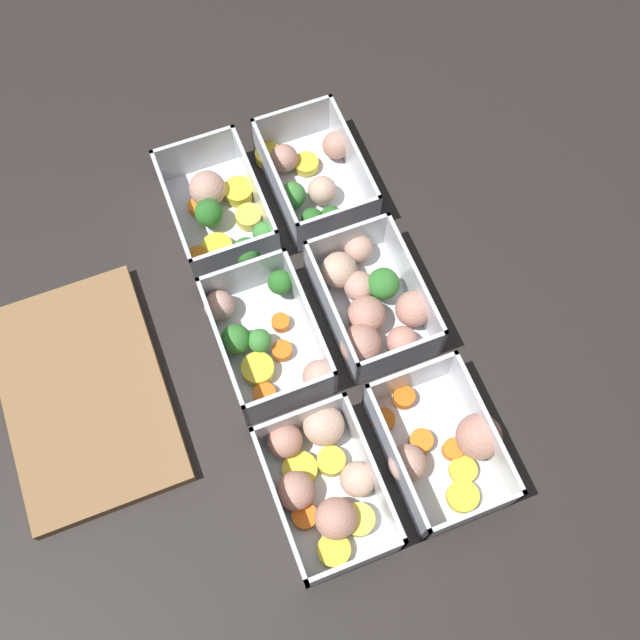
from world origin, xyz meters
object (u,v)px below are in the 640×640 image
at_px(container_far_center, 265,339).
at_px(container_far_right, 220,212).
at_px(container_far_left, 323,481).
at_px(container_near_right, 312,178).
at_px(container_near_center, 372,303).
at_px(container_near_left, 444,447).

bearing_deg(container_far_center, container_far_right, -1.53).
height_order(container_far_left, container_far_right, same).
bearing_deg(container_near_right, container_far_center, 145.00).
bearing_deg(container_near_right, container_far_left, 160.72).
bearing_deg(container_near_center, container_near_left, -177.74).
distance_m(container_near_left, container_near_right, 0.38).
relative_size(container_near_right, container_far_left, 0.91).
distance_m(container_near_left, container_far_left, 0.14).
xyz_separation_m(container_near_right, container_far_right, (-0.00, 0.13, 0.00)).
bearing_deg(container_near_left, container_near_right, 1.46).
xyz_separation_m(container_near_left, container_far_center, (0.19, 0.14, -0.00)).
height_order(container_near_right, container_far_center, same).
xyz_separation_m(container_far_left, container_far_center, (0.18, 0.00, -0.00)).
bearing_deg(container_far_right, container_far_left, 179.68).
bearing_deg(container_near_center, container_far_center, 88.24).
bearing_deg(container_near_left, container_far_right, 19.89).
height_order(container_near_center, container_near_right, same).
height_order(container_near_left, container_far_left, same).
distance_m(container_near_center, container_far_left, 0.22).
bearing_deg(container_far_right, container_near_left, -160.11).
xyz_separation_m(container_near_left, container_near_right, (0.38, 0.01, -0.00)).
height_order(container_near_center, container_far_right, same).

